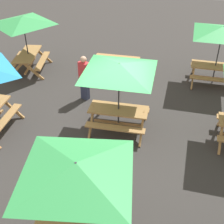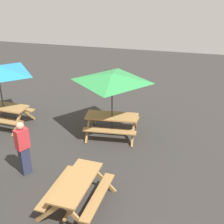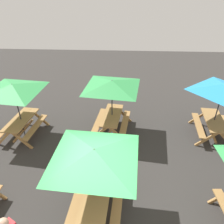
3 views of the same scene
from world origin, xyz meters
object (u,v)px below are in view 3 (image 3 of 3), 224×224
Objects in this scene: picnic_table_0 at (95,159)px; picnic_table_3 at (223,92)px; picnic_table_1 at (112,88)px; picnic_table_4 at (14,92)px.

picnic_table_0 and picnic_table_3 have the same top height.
picnic_table_3 is at bearing 95.06° from picnic_table_1.
picnic_table_0 is at bearing -43.99° from picnic_table_3.
picnic_table_1 is 4.11m from picnic_table_3.
picnic_table_0 is 4.79m from picnic_table_4.
picnic_table_4 is at bearing -82.00° from picnic_table_3.
picnic_table_1 is 3.67m from picnic_table_4.
picnic_table_1 is at bearing -178.88° from picnic_table_0.
picnic_table_1 is 1.20× the size of picnic_table_3.
picnic_table_0 is at bearing 4.15° from picnic_table_1.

